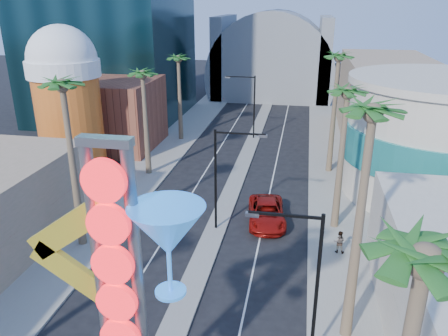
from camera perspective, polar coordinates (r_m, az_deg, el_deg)
sidewalk_west at (r=49.62m, az=-8.37°, el=1.45°), size 5.00×100.00×0.15m
sidewalk_east at (r=47.24m, az=14.04°, el=0.01°), size 5.00×100.00×0.15m
median at (r=50.31m, az=3.04°, el=1.93°), size 1.60×84.00×0.15m
brick_filler_west at (r=53.55m, az=-14.22°, el=6.87°), size 10.00×10.00×8.00m
filler_east at (r=59.14m, az=20.24°, el=8.52°), size 10.00×20.00×10.00m
beer_mug at (r=46.26m, az=-19.84°, el=9.00°), size 7.00×7.00×14.50m
turquoise_building at (r=42.46m, az=26.49°, el=3.39°), size 16.60×16.60×10.60m
canopy at (r=82.29m, az=6.35°, el=12.38°), size 22.00×16.00×22.00m
neon_sign at (r=16.10m, az=-10.87°, el=-14.32°), size 6.53×2.60×12.55m
streetlight_0 at (r=31.87m, az=-0.16°, el=-0.39°), size 3.79×0.25×8.00m
streetlight_1 at (r=54.81m, az=3.42°, el=8.74°), size 3.79×0.25×8.00m
streetlight_2 at (r=20.77m, az=10.82°, el=-13.65°), size 3.45×0.25×8.00m
palm_1 at (r=29.87m, az=-20.23°, el=8.76°), size 2.40×2.40×12.70m
palm_2 at (r=42.54m, az=-10.55°, el=11.16°), size 2.40×2.40×11.20m
palm_3 at (r=53.79m, az=-5.97°, el=13.41°), size 2.40×2.40×11.20m
palm_4 at (r=11.41m, az=24.29°, el=-13.69°), size 2.40×2.40×12.20m
palm_5 at (r=20.08m, az=18.63°, el=4.74°), size 2.40×2.40×13.20m
palm_6 at (r=31.98m, az=15.75°, el=8.36°), size 2.40×2.40×11.70m
palm_7 at (r=43.63m, az=14.69°, el=12.87°), size 2.40×2.40×12.70m
red_pickup at (r=34.84m, az=5.59°, el=-5.83°), size 3.58×6.36×1.68m
pedestrian_b at (r=31.53m, az=14.81°, el=-9.31°), size 0.85×0.69×1.63m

